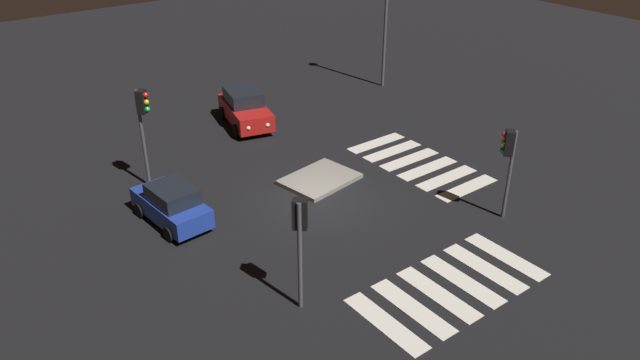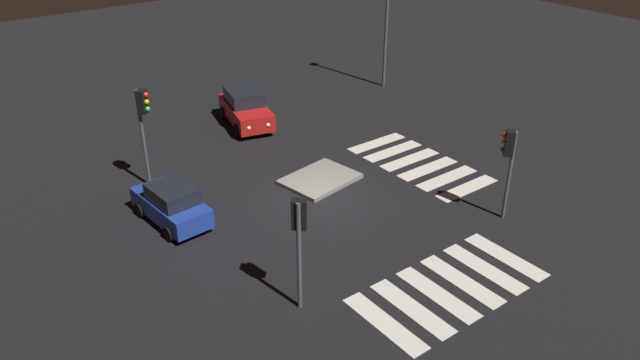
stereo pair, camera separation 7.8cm
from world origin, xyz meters
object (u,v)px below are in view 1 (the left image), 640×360
traffic_light_south (300,227)px  traffic_light_east (508,153)px  car_red (245,108)px  car_blue (171,204)px  traffic_light_west (143,115)px  traffic_island (320,179)px

traffic_light_south → traffic_light_east: bearing=-50.0°
car_red → car_blue: size_ratio=1.19×
car_red → traffic_light_east: (3.07, -13.89, 1.86)m
car_red → traffic_light_south: (-6.14, -13.49, 1.95)m
traffic_light_east → traffic_light_west: (-9.72, 10.56, 0.49)m
traffic_light_east → traffic_light_west: 14.36m
traffic_island → traffic_light_east: size_ratio=0.94×
traffic_island → car_blue: size_ratio=0.91×
traffic_island → traffic_light_west: bearing=146.1°
traffic_light_east → traffic_light_west: bearing=-0.7°
traffic_light_east → traffic_light_west: size_ratio=0.85×
car_red → traffic_island: bearing=8.6°
car_red → traffic_light_south: size_ratio=1.19×
traffic_island → traffic_light_east: 8.05m
car_blue → traffic_island: bearing=-101.0°
traffic_island → traffic_light_west: 7.81m
traffic_island → car_blue: (-6.51, 0.76, 0.70)m
car_blue → traffic_light_west: bearing=-14.5°
traffic_light_west → traffic_island: bearing=14.2°
traffic_island → traffic_light_east: (3.79, -6.58, 2.67)m
traffic_island → traffic_light_south: bearing=-131.3°
car_blue → traffic_light_west: (0.58, 3.23, 2.47)m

